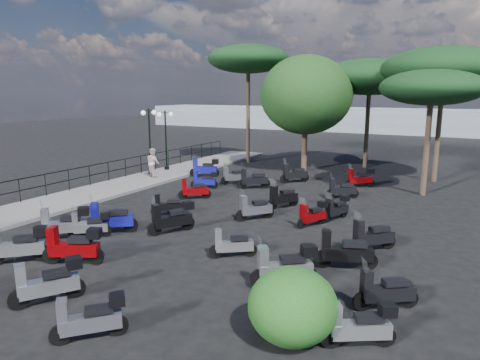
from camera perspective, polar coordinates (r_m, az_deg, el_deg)
The scene contains 40 objects.
ground at distance 17.86m, azimuth -7.14°, elevation -5.00°, with size 120.00×120.00×0.00m, color black.
sidewalk at distance 24.14m, azimuth -15.68°, elevation -0.80°, with size 3.00×30.00×0.15m, color slate.
railing at distance 24.76m, azimuth -18.28°, elevation 1.28°, with size 0.04×26.04×1.10m.
lamp_post_1 at distance 26.63m, azimuth -11.95°, elevation 5.63°, with size 0.34×1.18×3.99m.
lamp_post_2 at distance 28.03m, azimuth -9.87°, elevation 5.77°, with size 0.53×1.08×3.80m.
pedestrian_far at distance 25.84m, azimuth -11.52°, elevation 2.30°, with size 0.84×0.65×1.72m, color beige.
scooter_1 at distance 16.25m, azimuth -22.37°, elevation -5.45°, with size 1.42×1.44×1.47m.
scooter_2 at distance 16.37m, azimuth -16.88°, elevation -5.08°, with size 1.54×1.25×1.49m.
scooter_3 at distance 20.79m, azimuth -6.16°, elevation -1.36°, with size 1.31×1.06×1.27m.
scooter_4 at distance 23.04m, azimuth -4.73°, elevation -0.02°, with size 1.48×0.66×1.20m.
scooter_5 at distance 26.22m, azimuth -4.70°, elevation 1.60°, with size 1.73×0.93×1.45m.
scooter_6 at distance 11.67m, azimuth -24.24°, elevation -12.39°, with size 1.10×1.57×1.41m.
scooter_7 at distance 14.62m, azimuth -27.42°, elevation -7.77°, with size 1.45×1.39×1.46m.
scooter_8 at distance 16.13m, azimuth -19.34°, elevation -5.76°, with size 1.23×1.07×1.18m.
scooter_9 at distance 18.18m, azimuth -9.56°, elevation -3.42°, with size 1.29×0.93×1.19m.
scooter_10 at distance 24.11m, azimuth -0.87°, elevation 0.51°, with size 1.08×1.31×1.27m.
scooter_11 at distance 22.88m, azimuth 1.75°, elevation 0.04°, with size 1.49×1.19×1.43m.
scooter_13 at distance 13.86m, azimuth -21.33°, elevation -8.24°, with size 1.72×1.04×1.48m.
scooter_14 at distance 15.92m, azimuth -9.05°, elevation -5.06°, with size 1.11×1.65×1.45m.
scooter_15 at distance 17.32m, azimuth 1.92°, elevation -3.85°, with size 1.13×1.38×1.34m.
scooter_16 at distance 19.12m, azimuth 5.67°, elevation -2.37°, with size 0.96×1.59×1.38m.
scooter_17 at distance 24.65m, azimuth 7.22°, elevation 0.77°, with size 1.32×1.33×1.41m.
scooter_18 at distance 9.80m, azimuth -19.40°, elevation -17.09°, with size 1.19×1.25×1.25m.
scooter_19 at distance 13.47m, azimuth -1.09°, elevation -8.62°, with size 1.28×0.97×1.20m.
scooter_20 at distance 11.59m, azimuth 5.99°, elevation -11.43°, with size 1.55×1.28×1.46m.
scooter_21 at distance 16.77m, azimuth 9.66°, elevation -4.58°, with size 0.83×1.39×1.19m.
scooter_22 at distance 17.82m, azimuth 12.76°, elevation -3.71°, with size 0.75×1.46×1.21m.
scooter_23 at distance 21.34m, azimuth 13.38°, elevation -1.25°, with size 1.44×0.95×1.29m.
scooter_24 at distance 9.39m, azimuth 15.66°, elevation -18.25°, with size 1.39×0.95×1.23m.
scooter_25 at distance 12.99m, azimuth 13.72°, elevation -9.30°, with size 1.77×0.90×1.47m.
scooter_26 at distance 11.00m, azimuth 18.72°, elevation -13.91°, with size 1.38×1.03×1.29m.
scooter_27 at distance 14.60m, azimuth 17.14°, elevation -7.26°, with size 1.28×1.34×1.39m.
scooter_28 at distance 24.16m, azimuth 15.71°, elevation 0.24°, with size 1.42×1.14×1.33m.
broadleaf_tree at distance 28.07m, azimuth 8.79°, elevation 11.13°, with size 5.90×5.90×7.43m.
pine_0 at distance 30.45m, azimuth 16.94°, elevation 12.99°, with size 6.84×6.84×7.29m.
pine_1 at distance 26.85m, azimuth 25.57°, elevation 13.23°, with size 6.83×6.83×7.57m.
pine_2 at distance 31.43m, azimuth 1.11°, elevation 15.79°, with size 5.78×5.78×8.42m.
pine_3 at distance 22.92m, azimuth 24.22°, elevation 11.13°, with size 4.95×4.95×6.18m.
shrub_near at distance 9.17m, azimuth 7.03°, elevation -16.33°, with size 1.86×1.86×1.58m, color #1C5117.
distant_hills at distance 59.87m, azimuth 18.72°, elevation 7.55°, with size 70.00×8.00×3.00m, color gray.
Camera 1 is at (9.97, -13.92, 5.06)m, focal length 32.00 mm.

